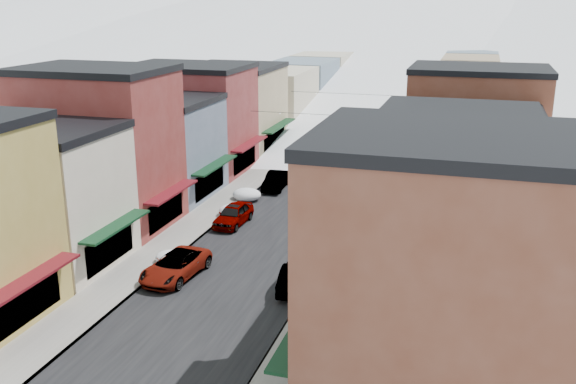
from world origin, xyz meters
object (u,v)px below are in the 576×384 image
Objects in this scene: car_white_suv at (175,266)px; car_green_sedan at (296,277)px; car_silver_sedan at (233,215)px; car_dark_hatch at (276,181)px; streetlamp_near at (372,180)px; trash_can at (348,243)px.

car_white_suv is 7.97m from car_green_sedan.
car_silver_sedan is at bearing 96.05° from car_white_suv.
streetlamp_near is (9.61, -3.31, 1.75)m from car_dark_hatch.
car_white_suv is 21.01m from car_dark_hatch.
car_white_suv reaches higher than trash_can.
trash_can is (1.87, 6.99, -0.18)m from car_green_sedan.
car_dark_hatch is at bearing 95.14° from car_white_suv.
car_green_sedan is at bearing -72.43° from car_dark_hatch.
car_green_sedan is at bearing -48.87° from car_silver_sedan.
trash_can is at bearing -57.55° from car_dark_hatch.
car_white_suv is at bearing -142.20° from trash_can.
streetlamp_near is (1.81, 17.08, 1.75)m from car_green_sedan.
car_silver_sedan is (-0.09, 10.54, 0.04)m from car_white_suv.
car_white_suv is 1.18× the size of car_green_sedan.
trash_can is 10.27m from streetlamp_near.
car_dark_hatch is at bearing 90.82° from car_silver_sedan.
car_dark_hatch reaches higher than car_white_suv.
car_silver_sedan is 1.00× the size of car_dark_hatch.
car_white_suv is at bearing -1.68° from car_green_sedan.
car_green_sedan reaches higher than trash_can.
streetlamp_near reaches higher than car_dark_hatch.
car_green_sedan is (7.80, -20.39, -0.00)m from car_dark_hatch.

